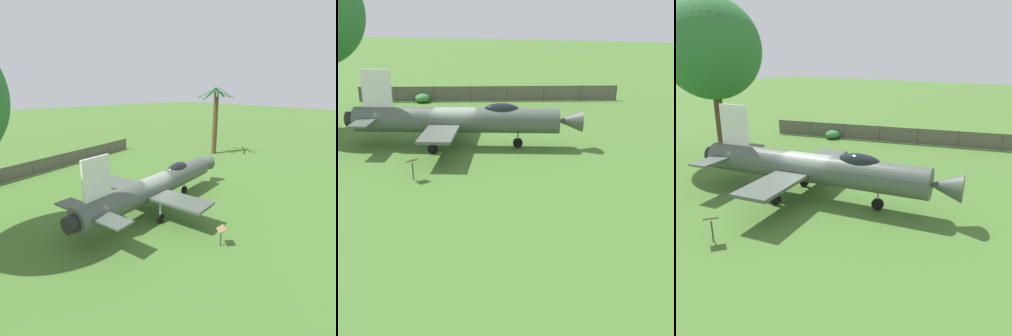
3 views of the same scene
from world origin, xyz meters
The scene contains 6 objects.
ground_plane centered at (0.00, 0.00, 0.00)m, with size 200.00×200.00×0.00m, color #47722D.
display_jet centered at (0.36, 0.09, 1.76)m, with size 14.45×9.00×4.80m.
perimeter_fence centered at (-2.54, 14.33, 0.76)m, with size 23.02×7.42×1.43m.
shrub_near_fence centered at (-8.29, 12.12, 0.40)m, with size 1.32×1.56×0.81m.
shrub_by_tree centered at (-2.81, 15.56, 0.34)m, with size 1.10×1.31×0.68m.
info_plaque centered at (-0.06, -5.87, 0.85)m, with size 0.66×0.72×1.14m.
Camera 2 is at (10.08, -24.43, 8.16)m, focal length 46.62 mm.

